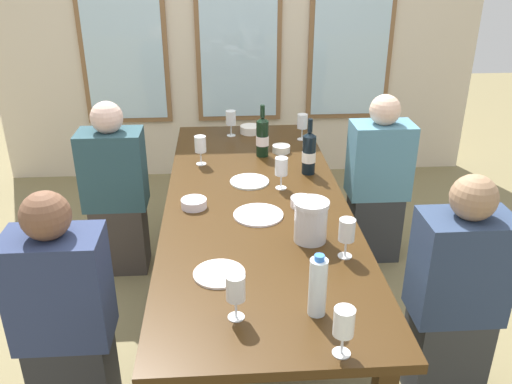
{
  "coord_description": "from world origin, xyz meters",
  "views": [
    {
      "loc": [
        -0.17,
        -2.47,
        1.93
      ],
      "look_at": [
        0.0,
        -0.02,
        0.79
      ],
      "focal_mm": 37.62,
      "sensor_mm": 36.0,
      "label": 1
    }
  ],
  "objects": [
    {
      "name": "water_bottle",
      "position": [
        0.15,
        -0.94,
        0.85
      ],
      "size": [
        0.06,
        0.06,
        0.24
      ],
      "color": "white",
      "rests_on": "dining_table"
    },
    {
      "name": "wine_glass_4",
      "position": [
        0.2,
        -1.15,
        0.86
      ],
      "size": [
        0.07,
        0.07,
        0.17
      ],
      "color": "white",
      "rests_on": "dining_table"
    },
    {
      "name": "wine_glass_0",
      "position": [
        -0.13,
        -0.95,
        0.86
      ],
      "size": [
        0.07,
        0.07,
        0.17
      ],
      "color": "white",
      "rests_on": "dining_table"
    },
    {
      "name": "white_plate_0",
      "position": [
        0.0,
        -0.18,
        0.74
      ],
      "size": [
        0.24,
        0.24,
        0.01
      ],
      "primitive_type": "cylinder",
      "color": "white",
      "rests_on": "dining_table"
    },
    {
      "name": "tasting_bowl_2",
      "position": [
        0.21,
        0.67,
        0.76
      ],
      "size": [
        0.11,
        0.11,
        0.04
      ],
      "primitive_type": "cylinder",
      "color": "white",
      "rests_on": "dining_table"
    },
    {
      "name": "tasting_bowl_0",
      "position": [
        0.03,
        1.06,
        0.77
      ],
      "size": [
        0.14,
        0.14,
        0.05
      ],
      "primitive_type": "cylinder",
      "color": "white",
      "rests_on": "dining_table"
    },
    {
      "name": "seated_person_1",
      "position": [
        0.83,
        -0.61,
        0.53
      ],
      "size": [
        0.38,
        0.24,
        1.11
      ],
      "color": "#343637",
      "rests_on": "ground"
    },
    {
      "name": "wine_glass_1",
      "position": [
        0.14,
        0.13,
        0.86
      ],
      "size": [
        0.07,
        0.07,
        0.17
      ],
      "color": "white",
      "rests_on": "dining_table"
    },
    {
      "name": "wine_glass_6",
      "position": [
        0.34,
        -0.57,
        0.86
      ],
      "size": [
        0.07,
        0.07,
        0.17
      ],
      "color": "white",
      "rests_on": "dining_table"
    },
    {
      "name": "wine_bottle_1",
      "position": [
        0.08,
        0.62,
        0.86
      ],
      "size": [
        0.08,
        0.08,
        0.32
      ],
      "color": "black",
      "rests_on": "dining_table"
    },
    {
      "name": "ground_plane",
      "position": [
        0.0,
        0.0,
        0.0
      ],
      "size": [
        12.0,
        12.0,
        0.0
      ],
      "primitive_type": "plane",
      "color": "olive"
    },
    {
      "name": "back_wall_with_windows",
      "position": [
        0.0,
        2.15,
        1.45
      ],
      "size": [
        4.12,
        0.1,
        2.9
      ],
      "color": "beige",
      "rests_on": "ground"
    },
    {
      "name": "dining_table",
      "position": [
        0.0,
        0.0,
        0.67
      ],
      "size": [
        0.92,
        2.44,
        0.74
      ],
      "color": "#39230D",
      "rests_on": "ground"
    },
    {
      "name": "white_plate_1",
      "position": [
        -0.02,
        0.22,
        0.74
      ],
      "size": [
        0.22,
        0.22,
        0.01
      ],
      "primitive_type": "cylinder",
      "color": "white",
      "rests_on": "dining_table"
    },
    {
      "name": "wine_bottle_0",
      "position": [
        0.32,
        0.33,
        0.86
      ],
      "size": [
        0.08,
        0.08,
        0.32
      ],
      "color": "black",
      "rests_on": "dining_table"
    },
    {
      "name": "seated_person_2",
      "position": [
        -0.83,
        0.58,
        0.53
      ],
      "size": [
        0.38,
        0.24,
        1.11
      ],
      "color": "#39322E",
      "rests_on": "ground"
    },
    {
      "name": "white_plate_2",
      "position": [
        -0.19,
        -0.67,
        0.74
      ],
      "size": [
        0.21,
        0.21,
        0.01
      ],
      "primitive_type": "cylinder",
      "color": "white",
      "rests_on": "dining_table"
    },
    {
      "name": "wine_glass_5",
      "position": [
        -0.1,
        1.01,
        0.86
      ],
      "size": [
        0.07,
        0.07,
        0.17
      ],
      "color": "white",
      "rests_on": "dining_table"
    },
    {
      "name": "wine_glass_3",
      "position": [
        0.37,
        0.9,
        0.86
      ],
      "size": [
        0.07,
        0.07,
        0.17
      ],
      "color": "white",
      "rests_on": "dining_table"
    },
    {
      "name": "tasting_bowl_1",
      "position": [
        -0.31,
        -0.07,
        0.76
      ],
      "size": [
        0.13,
        0.13,
        0.04
      ],
      "primitive_type": "cylinder",
      "color": "white",
      "rests_on": "dining_table"
    },
    {
      "name": "seated_person_3",
      "position": [
        0.83,
        0.62,
        0.53
      ],
      "size": [
        0.38,
        0.24,
        1.11
      ],
      "color": "#2E3033",
      "rests_on": "ground"
    },
    {
      "name": "wine_glass_2",
      "position": [
        -0.29,
        0.5,
        0.86
      ],
      "size": [
        0.07,
        0.07,
        0.17
      ],
      "color": "white",
      "rests_on": "dining_table"
    },
    {
      "name": "tasting_bowl_3",
      "position": [
        0.22,
        -0.09,
        0.76
      ],
      "size": [
        0.11,
        0.11,
        0.05
      ],
      "primitive_type": "cylinder",
      "color": "white",
      "rests_on": "dining_table"
    },
    {
      "name": "metal_pitcher",
      "position": [
        0.21,
        -0.43,
        0.84
      ],
      "size": [
        0.16,
        0.16,
        0.19
      ],
      "color": "silver",
      "rests_on": "dining_table"
    },
    {
      "name": "seated_person_0",
      "position": [
        -0.83,
        -0.65,
        0.53
      ],
      "size": [
        0.38,
        0.24,
        1.11
      ],
      "color": "#2A2B2E",
      "rests_on": "ground"
    }
  ]
}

